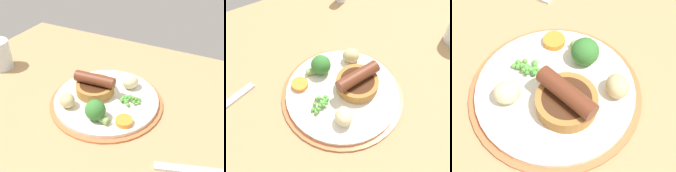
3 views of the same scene
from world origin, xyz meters
TOP-DOWN VIEW (x-y plane):
  - dining_table at (0.00, 0.00)cm, footprint 110.00×80.00cm
  - dinner_plate at (-5.08, 4.56)cm, footprint 28.37×28.37cm
  - sausage_pudding at (-8.66, 5.22)cm, footprint 10.59×9.75cm
  - pea_pile at (0.97, 5.47)cm, footprint 4.86×4.01cm
  - broccoli_floret_near at (-3.63, -3.22)cm, footprint 6.12×4.74cm
  - potato_chunk_0 at (-11.90, -2.54)cm, footprint 5.43×5.19cm
  - potato_chunk_1 at (-1.40, 11.24)cm, footprint 5.48×5.69cm
  - carrot_slice_1 at (2.65, -1.82)cm, footprint 4.83×4.83cm

SIDE VIEW (x-z plane):
  - dining_table at x=0.00cm, z-range 0.00..3.00cm
  - dinner_plate at x=-5.08cm, z-range 2.87..4.27cm
  - carrot_slice_1 at x=2.65cm, z-range 4.40..5.49cm
  - pea_pile at x=0.97cm, z-range 4.46..6.34cm
  - potato_chunk_0 at x=-11.90cm, z-range 4.40..7.97cm
  - potato_chunk_1 at x=-1.40cm, z-range 4.40..7.98cm
  - sausage_pudding at x=-8.66cm, z-range 3.69..9.16cm
  - broccoli_floret_near at x=-3.63cm, z-range 4.32..9.06cm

